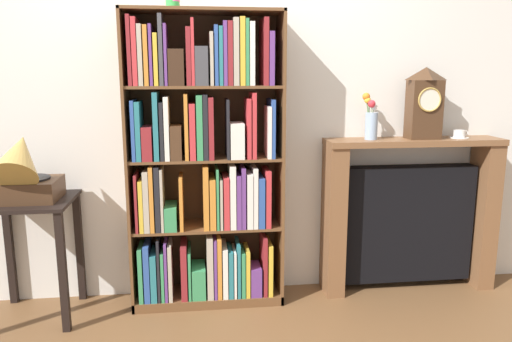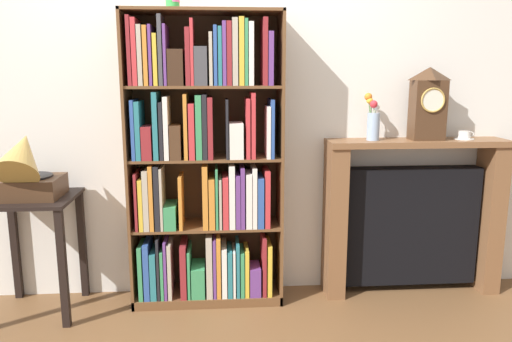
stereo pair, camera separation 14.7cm
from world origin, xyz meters
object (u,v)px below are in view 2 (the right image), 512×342
Objects in this scene: bookshelf at (204,171)px; teacup_with_saucer at (464,136)px; side_table_left at (35,228)px; gramophone at (26,169)px; fireplace_mantel at (411,218)px; flower_vase at (373,120)px; mantel_clock at (428,104)px.

bookshelf is 1.74m from teacup_with_saucer.
gramophone reaches higher than side_table_left.
gramophone is 2.51m from fireplace_mantel.
bookshelf reaches higher than flower_vase.
gramophone is at bearing -176.38° from teacup_with_saucer.
bookshelf is 3.94× the size of gramophone.
gramophone is 2.55m from mantel_clock.
flower_vase is (-0.31, -0.01, 0.68)m from fireplace_mantel.
fireplace_mantel is at bearing 175.86° from teacup_with_saucer.
flower_vase is at bearing 178.20° from mantel_clock.
gramophone is 3.64× the size of teacup_with_saucer.
teacup_with_saucer is (0.26, 0.00, -0.21)m from mantel_clock.
fireplace_mantel is at bearing 2.34° from bookshelf.
mantel_clock is (1.47, 0.03, 0.42)m from bookshelf.
mantel_clock is (2.52, 0.17, 0.36)m from gramophone.
teacup_with_saucer is at bearing 0.49° from mantel_clock.
mantel_clock reaches higher than side_table_left.
side_table_left is (-1.05, -0.08, -0.33)m from bookshelf.
mantel_clock is (0.05, -0.03, 0.78)m from fireplace_mantel.
bookshelf is at bearing -177.73° from flower_vase.
gramophone is 2.18m from flower_vase.
side_table_left is at bearing -176.65° from flower_vase.
fireplace_mantel is (1.41, 0.06, -0.36)m from bookshelf.
bookshelf is 1.10m from side_table_left.
teacup_with_saucer is (1.73, 0.03, 0.20)m from bookshelf.
gramophone is 0.40× the size of fireplace_mantel.
side_table_left is 1.59× the size of mantel_clock.
bookshelf is 6.12× the size of flower_vase.
teacup_with_saucer is at bearing 2.41° from side_table_left.
mantel_clock is at bearing -1.80° from flower_vase.
bookshelf is 1.06m from gramophone.
bookshelf is at bearing -177.66° from fireplace_mantel.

